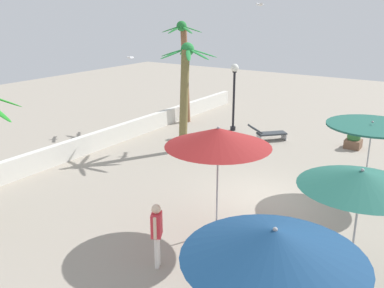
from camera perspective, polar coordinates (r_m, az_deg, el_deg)
The scene contains 14 objects.
ground_plane at distance 14.88m, azimuth 9.75°, elevation -7.09°, with size 56.00×56.00×0.00m, color #9E9384.
boundary_wall at distance 19.49m, azimuth -13.79°, elevation -0.02°, with size 25.20×0.30×0.83m, color silver.
patio_umbrella_0 at distance 7.21m, azimuth 10.92°, elevation -13.00°, with size 3.09×3.09×2.84m.
patio_umbrella_1 at distance 11.44m, azimuth 3.51°, elevation 0.86°, with size 2.90×2.90×3.17m.
patio_umbrella_2 at distance 10.14m, azimuth 21.65°, elevation -4.42°, with size 2.78×2.78×2.83m.
patio_umbrella_3 at distance 15.23m, azimuth 22.85°, elevation 1.87°, with size 2.93×2.93×2.65m.
palm_tree_0 at distance 23.51m, azimuth -1.02°, elevation 10.83°, with size 2.19×2.08×5.54m.
palm_tree_1 at distance 18.85m, azimuth -0.91°, elevation 7.95°, with size 2.46×2.57×4.78m.
lamp_post_1 at distance 22.21m, azimuth 5.64°, elevation 7.60°, with size 0.41×0.41×3.49m.
lounge_chair_0 at distance 21.04m, azimuth 9.99°, elevation 1.49°, with size 1.73×1.69×0.83m.
guest_0 at distance 10.64m, azimuth -4.73°, elevation -11.29°, with size 0.50×0.38×1.69m.
seagull_0 at distance 21.09m, azimuth 9.06°, elevation 17.91°, with size 1.26×0.77×0.14m.
seagull_1 at distance 22.43m, azimuth -8.20°, elevation 11.37°, with size 0.83×0.89×0.14m.
planter at distance 20.99m, azimuth 20.73°, elevation 0.51°, with size 0.70×0.70×0.85m.
Camera 1 is at (-12.48, -5.25, 6.17)m, focal length 39.99 mm.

